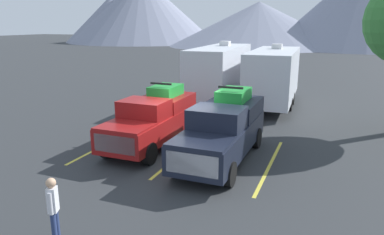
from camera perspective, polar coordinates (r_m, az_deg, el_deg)
The scene contains 10 objects.
ground_plane at distance 14.19m, azimuth -1.80°, elevation -5.84°, with size 240.00×240.00×0.00m, color #2D3033.
pickup_truck_a at distance 15.09m, azimuth -6.12°, elevation -0.13°, with size 2.09×5.35×2.51m.
pickup_truck_b at distance 13.46m, azimuth 4.96°, elevation -1.72°, with size 2.11×5.80×2.62m.
lot_stripe_a at distance 15.95m, azimuth -12.91°, elevation -3.86°, with size 0.12×5.50×0.01m, color gold.
lot_stripe_b at distance 14.36m, azimuth -1.48°, elevation -5.56°, with size 0.12×5.50×0.01m, color gold.
lot_stripe_c at distance 13.48m, azimuth 12.17°, elevation -7.30°, with size 0.12×5.50×0.01m, color gold.
camper_trailer_a at distance 23.20m, azimuth 4.43°, elevation 7.31°, with size 2.71×9.19×3.82m.
camper_trailer_b at distance 22.51m, azimuth 12.69°, elevation 6.62°, with size 2.83×8.84×3.71m.
person_a at distance 8.99m, azimuth -20.98°, elevation -12.98°, with size 0.27×0.34×1.65m.
mountain_ridge at distance 85.37m, azimuth 17.01°, elevation 15.73°, with size 142.12×44.53×17.83m.
Camera 1 is at (5.30, -12.19, 4.97)m, focal length 33.89 mm.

